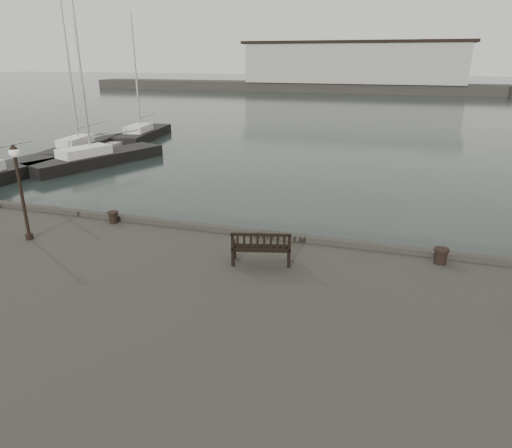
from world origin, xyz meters
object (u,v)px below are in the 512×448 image
(bench, at_px, (261,253))
(bollard_left, at_px, (113,217))
(yacht_b, at_px, (83,149))
(bollard_right, at_px, (441,256))
(lamp_post, at_px, (19,180))
(yacht_c, at_px, (98,161))
(yacht_d, at_px, (143,136))

(bench, distance_m, bollard_left, 6.37)
(bollard_left, height_order, yacht_b, yacht_b)
(bollard_left, height_order, bollard_right, bollard_right)
(lamp_post, relative_size, yacht_c, 0.23)
(yacht_b, relative_size, yacht_c, 0.93)
(bollard_left, height_order, yacht_d, yacht_d)
(yacht_b, height_order, yacht_d, yacht_b)
(bench, xyz_separation_m, lamp_post, (-7.86, -0.49, 1.71))
(yacht_c, bearing_deg, bench, -23.47)
(bollard_right, relative_size, yacht_c, 0.03)
(bollard_left, bearing_deg, bench, -15.74)
(bollard_left, distance_m, yacht_d, 28.19)
(yacht_d, bearing_deg, yacht_b, -107.27)
(bollard_right, xyz_separation_m, lamp_post, (-12.83, -2.06, 1.79))
(bollard_left, xyz_separation_m, yacht_c, (-10.80, 13.92, -1.52))
(bollard_left, bearing_deg, bollard_right, -0.81)
(yacht_b, relative_size, yacht_d, 1.09)
(bollard_left, xyz_separation_m, lamp_post, (-1.73, -2.22, 1.81))
(bench, xyz_separation_m, yacht_c, (-16.93, 15.65, -1.63))
(lamp_post, bearing_deg, yacht_b, 123.41)
(lamp_post, xyz_separation_m, yacht_d, (-11.80, 26.91, -3.35))
(bollard_right, relative_size, yacht_b, 0.04)
(lamp_post, height_order, yacht_b, yacht_b)
(yacht_d, bearing_deg, bollard_right, -54.18)
(yacht_b, xyz_separation_m, yacht_d, (1.08, 7.38, -0.02))
(lamp_post, height_order, yacht_c, yacht_c)
(lamp_post, bearing_deg, bollard_right, 9.13)
(bollard_left, distance_m, bollard_right, 11.11)
(bollard_right, relative_size, yacht_d, 0.04)
(yacht_c, relative_size, yacht_d, 1.16)
(yacht_c, xyz_separation_m, yacht_d, (-2.73, 10.76, -0.01))
(bench, relative_size, yacht_b, 0.14)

